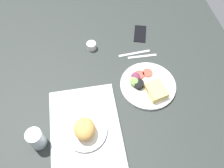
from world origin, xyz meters
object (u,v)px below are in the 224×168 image
object	(u,v)px
drinking_glass	(36,139)
fork	(142,56)
cell_phone	(140,33)
serving_tray	(85,129)
bread_plate_near	(85,130)
knife	(134,53)
plate_with_salad	(147,85)
espresso_cup	(91,46)

from	to	relation	value
drinking_glass	fork	xyz separation A→B (cm)	(42.21, -59.42, -5.28)
fork	cell_phone	world-z (taller)	cell_phone
serving_tray	bread_plate_near	size ratio (longest dim) A/B	2.25
cell_phone	bread_plate_near	bearing A→B (deg)	162.33
knife	serving_tray	bearing A→B (deg)	47.94
drinking_glass	fork	size ratio (longest dim) A/B	0.65
plate_with_salad	cell_phone	world-z (taller)	plate_with_salad
plate_with_salad	cell_phone	size ratio (longest dim) A/B	2.05
drinking_glass	serving_tray	bearing A→B (deg)	-82.14
bread_plate_near	drinking_glass	size ratio (longest dim) A/B	1.81
knife	plate_with_salad	bearing A→B (deg)	90.34
plate_with_salad	drinking_glass	bearing A→B (deg)	110.71
fork	plate_with_salad	bearing A→B (deg)	85.00
serving_tray	cell_phone	bearing A→B (deg)	-35.43
drinking_glass	cell_phone	size ratio (longest dim) A/B	0.77
bread_plate_near	knife	world-z (taller)	bread_plate_near
bread_plate_near	knife	bearing A→B (deg)	-37.08
serving_tray	cell_phone	size ratio (longest dim) A/B	3.13
cell_phone	knife	bearing A→B (deg)	171.46
fork	serving_tray	bearing A→B (deg)	47.83
bread_plate_near	plate_with_salad	xyz separation A→B (cm)	(20.92, -35.28, -3.37)
knife	cell_phone	bearing A→B (deg)	-118.76
serving_tray	plate_with_salad	distance (cm)	39.81
bread_plate_near	knife	xyz separation A→B (cm)	(44.57, -33.69, -4.79)
bread_plate_near	cell_phone	bearing A→B (deg)	-34.38
fork	knife	world-z (taller)	same
bread_plate_near	fork	bearing A→B (deg)	-42.19
bread_plate_near	espresso_cup	bearing A→B (deg)	-9.93
plate_with_salad	knife	distance (cm)	23.75
drinking_glass	knife	bearing A→B (deg)	-50.79
drinking_glass	fork	distance (cm)	73.08
serving_tray	drinking_glass	world-z (taller)	drinking_glass
fork	cell_phone	size ratio (longest dim) A/B	1.18
cell_phone	fork	bearing A→B (deg)	-172.99
espresso_cup	fork	size ratio (longest dim) A/B	0.33
serving_tray	knife	bearing A→B (deg)	-38.55
espresso_cup	knife	xyz separation A→B (cm)	(-8.54, -24.39, -1.75)
knife	cell_phone	xyz separation A→B (cm)	(15.01, -7.08, 0.15)
fork	bread_plate_near	bearing A→B (deg)	49.46
bread_plate_near	drinking_glass	bearing A→B (deg)	91.68
fork	drinking_glass	bearing A→B (deg)	37.04
serving_tray	bread_plate_near	bearing A→B (deg)	178.61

